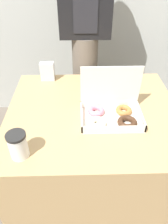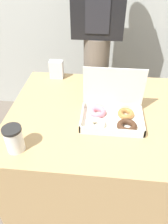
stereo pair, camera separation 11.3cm
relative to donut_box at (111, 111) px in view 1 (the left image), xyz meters
The scene contains 6 objects.
ground_plane 0.80m from the donut_box, 145.46° to the left, with size 14.00×14.00×0.00m, color #665B51.
table 0.43m from the donut_box, 145.46° to the left, with size 0.99×0.87×0.75m.
donut_box is the anchor object (origin of this frame).
coffee_cup 0.51m from the donut_box, 149.90° to the right, with size 0.09×0.09×0.13m.
napkin_holder 0.58m from the donut_box, 131.96° to the left, with size 0.09×0.05×0.13m.
person_customer 0.72m from the donut_box, 100.45° to the left, with size 0.36×0.22×1.81m.
Camera 1 is at (-0.08, -0.99, 1.52)m, focal length 35.00 mm.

